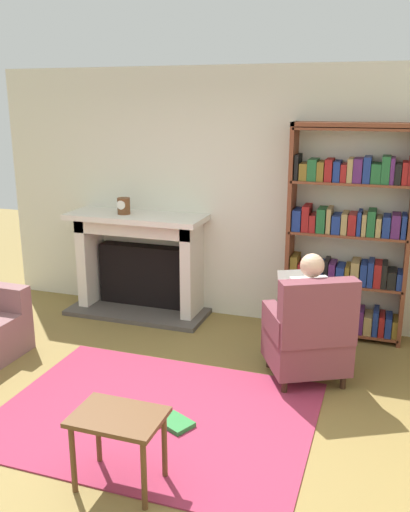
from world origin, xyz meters
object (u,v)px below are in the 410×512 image
object	(u,v)px
bookshelf	(349,237)
armchair_reading	(309,335)
seated_reader	(306,309)
side_table	(118,427)
mantel_clock	(124,206)
fireplace	(140,260)

from	to	relation	value
bookshelf	armchair_reading	bearing A→B (deg)	-99.81
seated_reader	side_table	bearing A→B (deg)	37.28
mantel_clock	side_table	bearing A→B (deg)	-64.34
bookshelf	side_table	size ratio (longest dim) A/B	3.84
seated_reader	side_table	xyz separation A→B (m)	(-0.85, -1.84, -0.21)
mantel_clock	bookshelf	world-z (taller)	bookshelf
fireplace	bookshelf	bearing A→B (deg)	0.82
armchair_reading	seated_reader	distance (m)	0.23
bookshelf	side_table	world-z (taller)	bookshelf
fireplace	armchair_reading	xyz separation A→B (m)	(2.07, -1.07, -0.18)
fireplace	side_table	size ratio (longest dim) A/B	2.82
mantel_clock	armchair_reading	xyz separation A→B (m)	(2.21, -0.97, -0.81)
mantel_clock	side_table	distance (m)	3.11
armchair_reading	bookshelf	bearing A→B (deg)	-127.67
mantel_clock	seated_reader	bearing A→B (deg)	-21.90
seated_reader	mantel_clock	bearing A→B (deg)	-49.76
bookshelf	side_table	distance (m)	3.11
mantel_clock	seated_reader	distance (m)	2.40
mantel_clock	fireplace	bearing A→B (deg)	37.89
side_table	mantel_clock	bearing A→B (deg)	115.66
armchair_reading	seated_reader	xyz separation A→B (m)	(-0.05, 0.10, 0.20)
mantel_clock	armchair_reading	bearing A→B (deg)	-23.71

